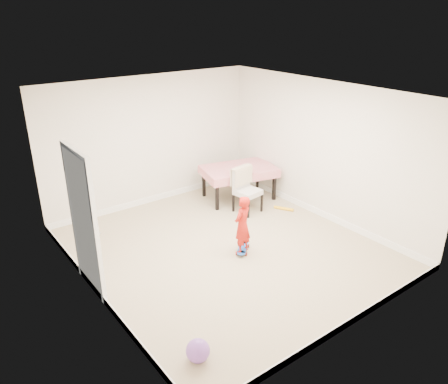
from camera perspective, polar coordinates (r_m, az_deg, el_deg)
ground at (r=7.44m, az=0.31°, el=-7.42°), size 5.00×5.00×0.00m
ceiling at (r=6.52m, az=0.36°, el=12.53°), size 4.50×5.00×0.04m
wall_back at (r=8.87m, az=-9.47°, el=6.54°), size 4.50×0.04×2.60m
wall_front at (r=5.30m, az=16.88°, el=-5.83°), size 4.50×0.04×2.60m
wall_left at (r=5.90m, az=-17.19°, el=-2.78°), size 0.04×5.00×2.60m
wall_right at (r=8.34m, az=12.68°, el=5.23°), size 0.04×5.00×2.60m
door at (r=6.28m, az=-17.81°, el=-4.06°), size 0.11×0.94×2.11m
baseboard_back at (r=9.30m, az=-9.01°, el=-0.79°), size 4.50×0.02×0.12m
baseboard_front at (r=5.97m, az=15.55°, el=-16.37°), size 4.50×0.02×0.12m
baseboard_left at (r=6.52m, az=-15.98°, el=-12.68°), size 0.02×5.00×0.12m
baseboard_right at (r=8.79m, az=12.03°, el=-2.48°), size 0.02×5.00×0.12m
dining_table at (r=9.23m, az=1.93°, el=1.23°), size 1.66×1.27×0.69m
dining_chair at (r=8.56m, az=3.13°, el=0.19°), size 0.57×0.64×0.90m
skateboard at (r=7.36m, az=2.45°, el=-7.44°), size 0.50×0.48×0.08m
child at (r=7.06m, az=2.40°, el=-4.59°), size 0.42×0.34×1.00m
balloon at (r=5.32m, az=-3.44°, el=-19.99°), size 0.28×0.28×0.28m
foam_toy at (r=8.87m, az=7.81°, el=-2.15°), size 0.25×0.38×0.06m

